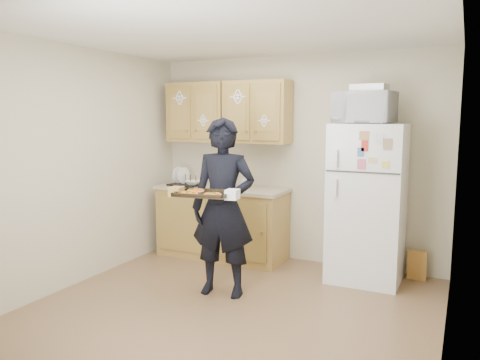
% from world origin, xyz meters
% --- Properties ---
extents(floor, '(3.60, 3.60, 0.00)m').
position_xyz_m(floor, '(0.00, 0.00, 0.00)').
color(floor, brown).
rests_on(floor, ground).
extents(ceiling, '(3.60, 3.60, 0.00)m').
position_xyz_m(ceiling, '(0.00, 0.00, 2.50)').
color(ceiling, white).
rests_on(ceiling, wall_back).
extents(wall_back, '(3.60, 0.04, 2.50)m').
position_xyz_m(wall_back, '(0.00, 1.80, 1.25)').
color(wall_back, '#BFB79B').
rests_on(wall_back, floor).
extents(wall_front, '(3.60, 0.04, 2.50)m').
position_xyz_m(wall_front, '(0.00, -1.80, 1.25)').
color(wall_front, '#BFB79B').
rests_on(wall_front, floor).
extents(wall_left, '(0.04, 3.60, 2.50)m').
position_xyz_m(wall_left, '(-1.80, 0.00, 1.25)').
color(wall_left, '#BFB79B').
rests_on(wall_left, floor).
extents(wall_right, '(0.04, 3.60, 2.50)m').
position_xyz_m(wall_right, '(1.80, 0.00, 1.25)').
color(wall_right, '#BFB79B').
rests_on(wall_right, floor).
extents(refrigerator, '(0.75, 0.70, 1.70)m').
position_xyz_m(refrigerator, '(0.95, 1.43, 0.85)').
color(refrigerator, white).
rests_on(refrigerator, floor).
extents(base_cabinet, '(1.60, 0.60, 0.86)m').
position_xyz_m(base_cabinet, '(-0.85, 1.48, 0.43)').
color(base_cabinet, olive).
rests_on(base_cabinet, floor).
extents(countertop, '(1.64, 0.64, 0.04)m').
position_xyz_m(countertop, '(-0.85, 1.48, 0.88)').
color(countertop, tan).
rests_on(countertop, base_cabinet).
extents(upper_cab_left, '(0.80, 0.33, 0.75)m').
position_xyz_m(upper_cab_left, '(-1.25, 1.61, 1.83)').
color(upper_cab_left, olive).
rests_on(upper_cab_left, wall_back).
extents(upper_cab_right, '(0.80, 0.33, 0.75)m').
position_xyz_m(upper_cab_right, '(-0.43, 1.61, 1.83)').
color(upper_cab_right, olive).
rests_on(upper_cab_right, wall_back).
extents(cereal_box, '(0.20, 0.07, 0.32)m').
position_xyz_m(cereal_box, '(1.47, 1.67, 0.16)').
color(cereal_box, '#C69046').
rests_on(cereal_box, floor).
extents(person, '(0.70, 0.52, 1.76)m').
position_xyz_m(person, '(-0.25, 0.38, 0.88)').
color(person, black).
rests_on(person, floor).
extents(baking_tray, '(0.55, 0.44, 0.04)m').
position_xyz_m(baking_tray, '(-0.29, 0.08, 1.06)').
color(baking_tray, black).
rests_on(baking_tray, person).
extents(pizza_front_left, '(0.17, 0.17, 0.02)m').
position_xyz_m(pizza_front_left, '(-0.40, -0.02, 1.08)').
color(pizza_front_left, orange).
rests_on(pizza_front_left, baking_tray).
extents(pizza_front_right, '(0.17, 0.17, 0.02)m').
position_xyz_m(pizza_front_right, '(-0.17, 0.02, 1.08)').
color(pizza_front_right, orange).
rests_on(pizza_front_right, baking_tray).
extents(pizza_back_left, '(0.17, 0.17, 0.02)m').
position_xyz_m(pizza_back_left, '(-0.42, 0.15, 1.08)').
color(pizza_back_left, orange).
rests_on(pizza_back_left, baking_tray).
extents(microwave, '(0.64, 0.47, 0.33)m').
position_xyz_m(microwave, '(0.89, 1.38, 1.86)').
color(microwave, white).
rests_on(microwave, refrigerator).
extents(foil_pan, '(0.38, 0.28, 0.08)m').
position_xyz_m(foil_pan, '(0.93, 1.41, 2.07)').
color(foil_pan, silver).
rests_on(foil_pan, microwave).
extents(dish_rack, '(0.43, 0.35, 0.16)m').
position_xyz_m(dish_rack, '(-1.33, 1.38, 0.98)').
color(dish_rack, black).
rests_on(dish_rack, countertop).
extents(bowl, '(0.25, 0.25, 0.05)m').
position_xyz_m(bowl, '(-1.22, 1.38, 0.94)').
color(bowl, silver).
rests_on(bowl, dish_rack).
extents(soap_bottle, '(0.12, 0.12, 0.21)m').
position_xyz_m(soap_bottle, '(-0.48, 1.39, 1.00)').
color(soap_bottle, white).
rests_on(soap_bottle, countertop).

